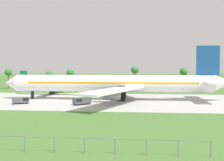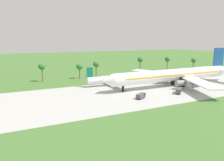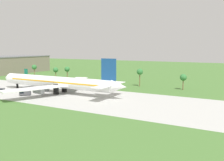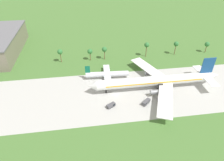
{
  "view_description": "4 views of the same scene",
  "coord_description": "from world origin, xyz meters",
  "px_view_note": "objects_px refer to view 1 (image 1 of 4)",
  "views": [
    {
      "loc": [
        30.98,
        -90.41,
        11.52
      ],
      "look_at": [
        22.2,
        2.01,
        6.47
      ],
      "focal_mm": 45.0,
      "sensor_mm": 36.0,
      "label": 1
    },
    {
      "loc": [
        -49.43,
        -77.78,
        22.35
      ],
      "look_at": [
        -10.37,
        2.01,
        5.47
      ],
      "focal_mm": 35.0,
      "sensor_mm": 36.0,
      "label": 2
    },
    {
      "loc": [
        106.6,
        -92.51,
        22.61
      ],
      "look_at": [
        54.78,
        2.01,
        8.28
      ],
      "focal_mm": 40.0,
      "sensor_mm": 36.0,
      "label": 3
    },
    {
      "loc": [
        -14.41,
        -86.48,
        70.51
      ],
      "look_at": [
        -1.33,
        5.0,
        6.0
      ],
      "focal_mm": 32.0,
      "sensor_mm": 36.0,
      "label": 4
    }
  ],
  "objects_px": {
    "regional_aircraft": "(52,87)",
    "baggage_tug": "(21,100)",
    "catering_van": "(81,101)",
    "jet_airliner": "(117,84)"
  },
  "relations": [
    {
      "from": "regional_aircraft",
      "to": "catering_van",
      "type": "height_order",
      "value": "regional_aircraft"
    },
    {
      "from": "baggage_tug",
      "to": "regional_aircraft",
      "type": "bearing_deg",
      "value": 87.72
    },
    {
      "from": "jet_airliner",
      "to": "catering_van",
      "type": "xyz_separation_m",
      "value": [
        -9.4,
        -12.52,
        -4.23
      ]
    },
    {
      "from": "baggage_tug",
      "to": "catering_van",
      "type": "distance_m",
      "value": 18.35
    },
    {
      "from": "jet_airliner",
      "to": "regional_aircraft",
      "type": "relative_size",
      "value": 2.88
    },
    {
      "from": "regional_aircraft",
      "to": "baggage_tug",
      "type": "height_order",
      "value": "regional_aircraft"
    },
    {
      "from": "jet_airliner",
      "to": "regional_aircraft",
      "type": "height_order",
      "value": "jet_airliner"
    },
    {
      "from": "regional_aircraft",
      "to": "catering_van",
      "type": "bearing_deg",
      "value": -57.2
    },
    {
      "from": "jet_airliner",
      "to": "regional_aircraft",
      "type": "xyz_separation_m",
      "value": [
        -26.69,
        14.31,
        -2.31
      ]
    },
    {
      "from": "baggage_tug",
      "to": "jet_airliner",
      "type": "bearing_deg",
      "value": 23.5
    }
  ]
}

